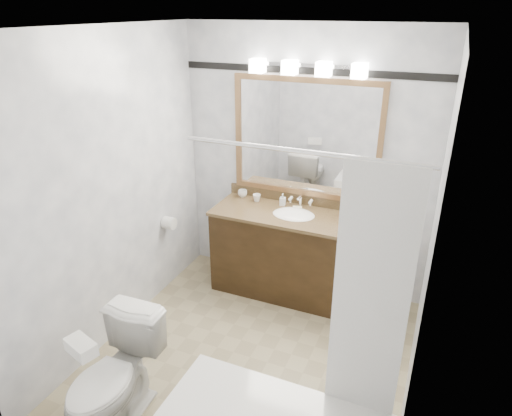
# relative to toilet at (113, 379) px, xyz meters

# --- Properties ---
(room) EXTENTS (2.42, 2.62, 2.52)m
(room) POSITION_rel_toilet_xyz_m (0.58, 0.92, 0.87)
(room) COLOR #978A66
(room) RESTS_ON ground
(vanity) EXTENTS (1.53, 0.58, 0.97)m
(vanity) POSITION_rel_toilet_xyz_m (0.58, 1.94, 0.06)
(vanity) COLOR black
(vanity) RESTS_ON ground
(mirror) EXTENTS (1.40, 0.04, 1.10)m
(mirror) POSITION_rel_toilet_xyz_m (0.58, 2.20, 1.12)
(mirror) COLOR olive
(mirror) RESTS_ON room
(vanity_light_bar) EXTENTS (1.02, 0.14, 0.12)m
(vanity_light_bar) POSITION_rel_toilet_xyz_m (0.58, 2.15, 1.75)
(vanity_light_bar) COLOR silver
(vanity_light_bar) RESTS_ON room
(accent_stripe) EXTENTS (2.40, 0.01, 0.06)m
(accent_stripe) POSITION_rel_toilet_xyz_m (0.58, 2.21, 1.72)
(accent_stripe) COLOR black
(accent_stripe) RESTS_ON room
(tp_roll) EXTENTS (0.11, 0.12, 0.12)m
(tp_roll) POSITION_rel_toilet_xyz_m (-0.56, 1.58, 0.32)
(tp_roll) COLOR white
(tp_roll) RESTS_ON room
(toilet) EXTENTS (0.45, 0.76, 0.76)m
(toilet) POSITION_rel_toilet_xyz_m (0.00, 0.00, 0.00)
(toilet) COLOR white
(toilet) RESTS_ON ground
(tissue_box) EXTENTS (0.22, 0.16, 0.08)m
(tissue_box) POSITION_rel_toilet_xyz_m (0.00, -0.20, 0.42)
(tissue_box) COLOR white
(tissue_box) RESTS_ON toilet
(coffee_maker) EXTENTS (0.17, 0.21, 0.33)m
(coffee_maker) POSITION_rel_toilet_xyz_m (1.21, 1.90, 0.64)
(coffee_maker) COLOR black
(coffee_maker) RESTS_ON vanity
(cup_left) EXTENTS (0.09, 0.09, 0.07)m
(cup_left) POSITION_rel_toilet_xyz_m (-0.04, 2.14, 0.50)
(cup_left) COLOR white
(cup_left) RESTS_ON vanity
(cup_right) EXTENTS (0.10, 0.10, 0.07)m
(cup_right) POSITION_rel_toilet_xyz_m (0.14, 2.09, 0.50)
(cup_right) COLOR white
(cup_right) RESTS_ON vanity
(soap_bottle_a) EXTENTS (0.06, 0.06, 0.12)m
(soap_bottle_a) POSITION_rel_toilet_xyz_m (0.41, 2.10, 0.53)
(soap_bottle_a) COLOR white
(soap_bottle_a) RESTS_ON vanity
(soap_bar) EXTENTS (0.10, 0.08, 0.03)m
(soap_bar) POSITION_rel_toilet_xyz_m (0.57, 2.05, 0.48)
(soap_bar) COLOR beige
(soap_bar) RESTS_ON vanity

